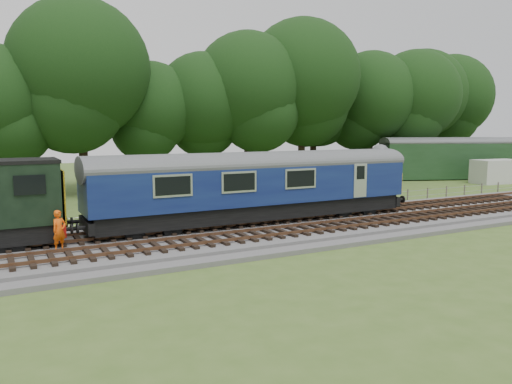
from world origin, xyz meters
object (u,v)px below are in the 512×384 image
parked_coach (460,156)px  caravan (496,171)px  worker (59,231)px  dmu_railcar (258,181)px

parked_coach → caravan: bearing=-72.2°
worker → parked_coach: bearing=-10.8°
worker → caravan: caravan is taller
parked_coach → caravan: size_ratio=3.57×
dmu_railcar → caravan: bearing=15.5°
dmu_railcar → worker: (-10.23, -1.74, -1.40)m
dmu_railcar → worker: size_ratio=10.57×
dmu_railcar → worker: bearing=-170.4°
parked_coach → worker: bearing=-139.9°
dmu_railcar → parked_coach: bearing=22.7°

